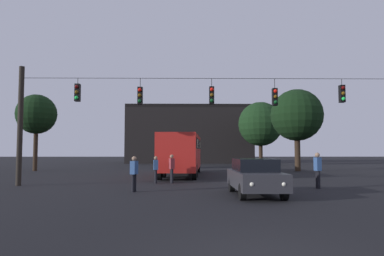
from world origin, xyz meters
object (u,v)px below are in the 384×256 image
at_px(city_bus, 182,151).
at_px(pedestrian_crossing_right, 318,168).
at_px(pedestrian_crossing_center, 134,172).
at_px(car_near_right, 255,176).
at_px(tree_behind_building, 297,115).
at_px(tree_right_far, 36,115).
at_px(pedestrian_crossing_left, 156,168).
at_px(pedestrian_near_bus, 172,167).
at_px(tree_left_silhouette, 260,124).

bearing_deg(city_bus, pedestrian_crossing_right, -54.14).
xyz_separation_m(pedestrian_crossing_center, pedestrian_crossing_right, (8.84, 1.28, 0.10)).
bearing_deg(car_near_right, tree_behind_building, 67.57).
bearing_deg(tree_right_far, pedestrian_crossing_left, -45.98).
bearing_deg(pedestrian_near_bus, tree_right_far, 136.08).
bearing_deg(tree_behind_building, pedestrian_crossing_center, -127.42).
xyz_separation_m(pedestrian_crossing_left, pedestrian_near_bus, (0.92, 0.01, 0.06)).
bearing_deg(tree_right_far, tree_behind_building, -1.39).
xyz_separation_m(tree_behind_building, tree_right_far, (-24.31, 0.59, 0.10)).
xyz_separation_m(pedestrian_near_bus, tree_left_silhouette, (10.45, 25.57, 4.42)).
distance_m(pedestrian_crossing_left, tree_right_far, 18.28).
bearing_deg(car_near_right, city_bus, 105.03).
relative_size(pedestrian_crossing_left, pedestrian_near_bus, 0.94).
relative_size(city_bus, tree_behind_building, 1.47).
relative_size(tree_left_silhouette, tree_behind_building, 1.09).
bearing_deg(tree_left_silhouette, tree_right_far, -151.58).
height_order(pedestrian_crossing_center, tree_right_far, tree_right_far).
distance_m(pedestrian_crossing_left, tree_behind_building, 17.61).
bearing_deg(pedestrian_crossing_left, tree_left_silhouette, 66.05).
xyz_separation_m(pedestrian_near_bus, tree_behind_building, (11.06, 12.16, 4.22)).
xyz_separation_m(car_near_right, tree_left_silhouette, (6.71, 31.17, 4.55)).
distance_m(pedestrian_crossing_center, tree_behind_building, 21.14).
relative_size(pedestrian_crossing_left, tree_behind_building, 0.20).
height_order(tree_behind_building, tree_right_far, tree_behind_building).
height_order(pedestrian_near_bus, tree_left_silhouette, tree_left_silhouette).
relative_size(city_bus, pedestrian_crossing_left, 7.21).
bearing_deg(city_bus, pedestrian_near_bus, -94.44).
bearing_deg(tree_behind_building, pedestrian_near_bus, -132.29).
bearing_deg(pedestrian_near_bus, car_near_right, -56.31).
height_order(pedestrian_crossing_left, pedestrian_crossing_right, pedestrian_crossing_right).
bearing_deg(tree_left_silhouette, pedestrian_crossing_center, -111.84).
bearing_deg(city_bus, pedestrian_crossing_left, -102.39).
xyz_separation_m(tree_left_silhouette, tree_right_far, (-23.69, -12.82, -0.10)).
distance_m(city_bus, tree_left_silhouette, 21.85).
height_order(pedestrian_crossing_left, tree_behind_building, tree_behind_building).
xyz_separation_m(pedestrian_crossing_center, tree_right_far, (-11.73, 17.04, 4.34)).
distance_m(pedestrian_crossing_left, pedestrian_crossing_right, 8.77).
height_order(pedestrian_crossing_right, tree_left_silhouette, tree_left_silhouette).
bearing_deg(pedestrian_near_bus, pedestrian_crossing_center, -109.51).
distance_m(pedestrian_near_bus, tree_right_far, 18.89).
bearing_deg(pedestrian_crossing_left, pedestrian_crossing_right, -19.98).
xyz_separation_m(city_bus, tree_right_far, (-13.74, 6.31, 3.38)).
bearing_deg(car_near_right, pedestrian_crossing_center, 165.94).
bearing_deg(city_bus, tree_right_far, 155.33).
xyz_separation_m(city_bus, pedestrian_crossing_left, (-1.42, -6.45, -1.00)).
height_order(pedestrian_crossing_center, pedestrian_crossing_right, pedestrian_crossing_right).
xyz_separation_m(pedestrian_crossing_right, tree_right_far, (-20.57, 15.75, 4.24)).
bearing_deg(pedestrian_crossing_right, tree_behind_building, 76.14).
distance_m(car_near_right, tree_behind_building, 19.70).
bearing_deg(city_bus, tree_left_silhouette, 62.53).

